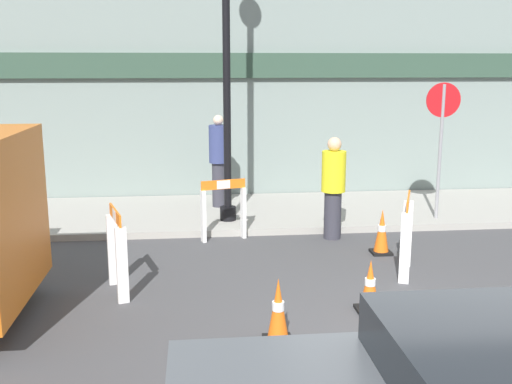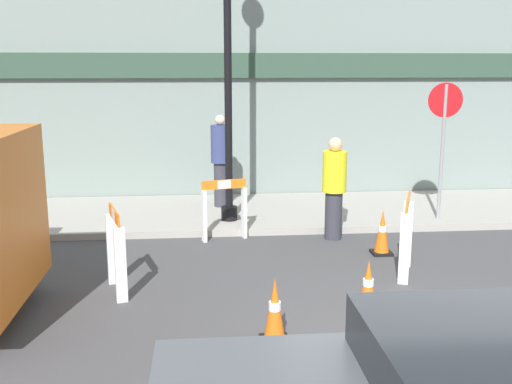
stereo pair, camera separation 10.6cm
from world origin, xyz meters
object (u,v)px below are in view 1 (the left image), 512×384
Objects in this scene: stop_sign at (442,129)px; person_worker at (333,185)px; person_pedestrian at (219,158)px; streetlamp_post at (226,0)px.

stop_sign is 1.43× the size of person_worker.
person_pedestrian is (-3.85, 1.31, -0.66)m from stop_sign.
stop_sign is at bearing 153.00° from person_worker.
person_worker is at bearing 23.06° from stop_sign.
streetlamp_post is 4.31m from stop_sign.
person_pedestrian is at bearing -14.27° from stop_sign.
stop_sign is at bearing -3.72° from streetlamp_post.
person_worker is 2.69m from person_pedestrian.
streetlamp_post is 3.54m from person_worker.
person_worker is (-2.06, -0.69, -0.83)m from stop_sign.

